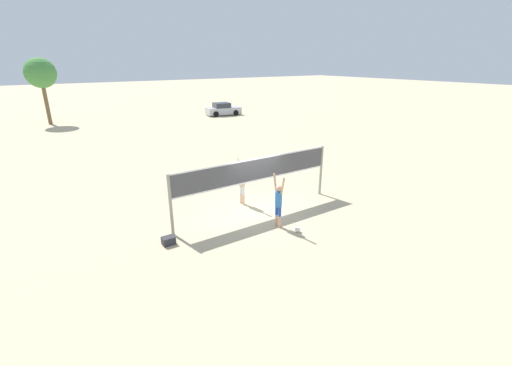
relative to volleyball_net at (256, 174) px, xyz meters
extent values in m
plane|color=#C6B28C|center=(0.00, 0.00, -1.74)|extent=(200.00, 200.00, 0.00)
cylinder|color=gray|center=(-3.82, 0.00, -0.52)|extent=(0.12, 0.12, 2.44)
cylinder|color=gray|center=(3.82, 0.00, -0.52)|extent=(0.12, 0.12, 2.44)
cube|color=#47474C|center=(0.00, 0.00, 0.20)|extent=(7.52, 0.02, 1.00)
cube|color=white|center=(0.00, 0.00, 0.67)|extent=(7.52, 0.03, 0.06)
cube|color=white|center=(0.00, 0.00, -0.27)|extent=(7.52, 0.03, 0.06)
cylinder|color=tan|center=(-0.06, -1.77, -1.49)|extent=(0.11, 0.11, 0.49)
cylinder|color=#1E47A5|center=(-0.06, -1.77, -1.05)|extent=(0.12, 0.12, 0.40)
cylinder|color=tan|center=(-0.06, -1.57, -1.49)|extent=(0.11, 0.11, 0.49)
cylinder|color=#1E47A5|center=(-0.06, -1.57, -1.05)|extent=(0.12, 0.12, 0.40)
cylinder|color=#3372BF|center=(-0.06, -1.67, -0.54)|extent=(0.28, 0.28, 0.63)
sphere|color=tan|center=(-0.06, -1.67, -0.11)|extent=(0.24, 0.24, 0.24)
cylinder|color=tan|center=(-0.06, -1.92, 0.08)|extent=(0.08, 0.22, 0.70)
cylinder|color=tan|center=(-0.06, -1.43, 0.08)|extent=(0.08, 0.22, 0.70)
cylinder|color=beige|center=(-0.04, 1.18, -1.50)|extent=(0.11, 0.11, 0.48)
cylinder|color=white|center=(-0.04, 1.18, -1.06)|extent=(0.12, 0.12, 0.40)
cylinder|color=beige|center=(-0.04, 0.98, -1.50)|extent=(0.11, 0.11, 0.48)
cylinder|color=white|center=(-0.04, 0.98, -1.06)|extent=(0.12, 0.12, 0.40)
cylinder|color=beige|center=(-0.04, 1.08, -0.55)|extent=(0.28, 0.28, 0.62)
sphere|color=beige|center=(-0.04, 1.08, -0.11)|extent=(0.24, 0.24, 0.24)
cylinder|color=beige|center=(-0.04, 1.32, 0.08)|extent=(0.08, 0.22, 0.70)
cylinder|color=beige|center=(-0.04, 0.84, 0.08)|extent=(0.08, 0.22, 0.70)
sphere|color=white|center=(0.28, -2.48, -1.63)|extent=(0.22, 0.22, 0.22)
cube|color=#2D2D33|center=(-4.21, -0.59, -1.59)|extent=(0.45, 0.34, 0.29)
cube|color=#B7B7BC|center=(12.23, 25.29, -1.22)|extent=(4.26, 2.35, 0.79)
cube|color=#2D333D|center=(12.03, 25.32, -0.54)|extent=(2.04, 1.89, 0.57)
cylinder|color=black|center=(13.60, 25.94, -1.42)|extent=(0.67, 0.31, 0.64)
cylinder|color=black|center=(13.35, 24.27, -1.42)|extent=(0.67, 0.31, 0.64)
cylinder|color=black|center=(11.11, 26.31, -1.42)|extent=(0.67, 0.31, 0.64)
cylinder|color=black|center=(10.87, 24.63, -1.42)|extent=(0.67, 0.31, 0.64)
cylinder|color=brown|center=(-5.64, 29.90, 0.40)|extent=(0.37, 0.37, 4.27)
sphere|color=#42843D|center=(-5.64, 29.90, 3.34)|extent=(2.92, 2.92, 2.92)
camera|label=1|loc=(-7.67, -11.44, 4.59)|focal=24.00mm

